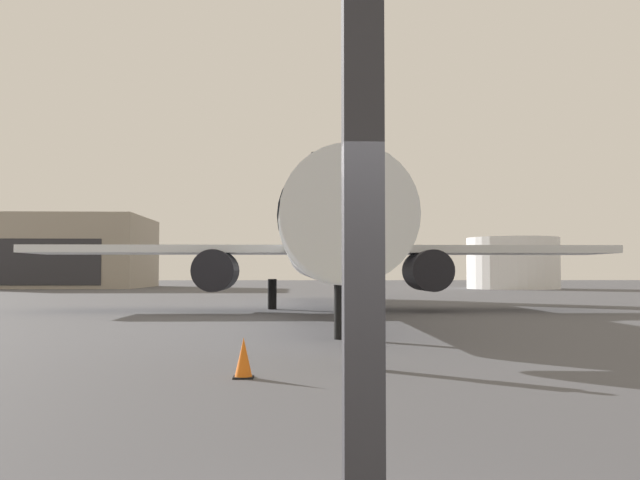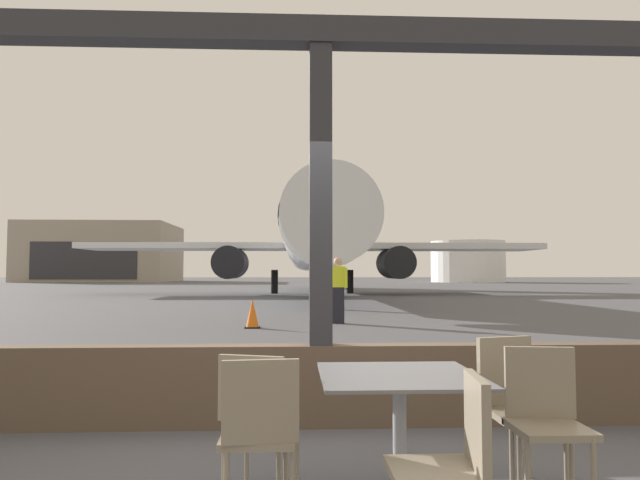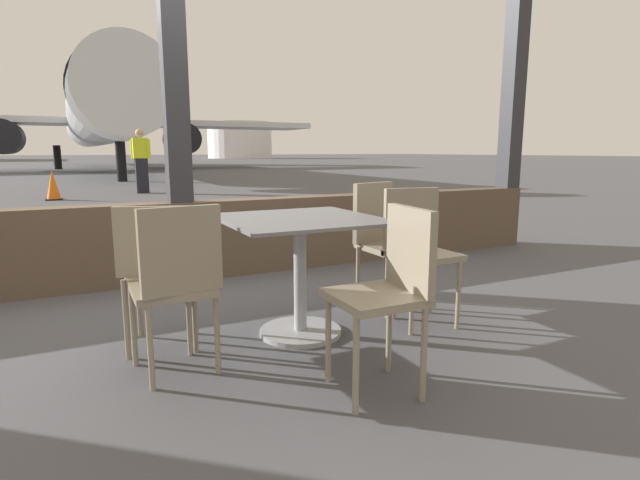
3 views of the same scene
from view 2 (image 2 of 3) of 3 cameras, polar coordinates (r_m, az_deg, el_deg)
name	(u,v)px [view 2 (image 2 of 3)]	position (r m, az deg, el deg)	size (l,w,h in m)	color
ground_plane	(297,290)	(45.15, -2.26, -4.91)	(220.00, 220.00, 0.00)	#4C4C51
window_frame	(321,282)	(5.13, 0.05, -4.20)	(8.15, 0.24, 3.64)	brown
dining_table	(400,420)	(3.56, 7.87, -17.20)	(0.92, 0.92, 0.75)	slate
cafe_chair_window_left	(454,457)	(2.74, 13.10, -20.17)	(0.43, 0.43, 0.89)	gray
cafe_chair_window_right	(515,397)	(4.00, 18.68, -14.53)	(0.48, 0.48, 0.92)	gray
cafe_chair_aisle_left	(545,412)	(3.68, 21.37, -15.56)	(0.43, 0.43, 0.90)	gray
cafe_chair_aisle_right	(259,426)	(3.24, -6.04, -17.80)	(0.43, 0.43, 0.89)	gray
cafe_chair_side_extra	(257,410)	(3.61, -6.22, -16.38)	(0.48, 0.48, 0.86)	gray
airplane	(313,242)	(35.06, -0.67, -0.19)	(27.78, 35.38, 9.92)	silver
ground_crew_worker	(338,289)	(15.25, 1.78, -4.87)	(0.48, 0.37, 1.74)	black
traffic_cone	(252,314)	(14.14, -6.70, -7.27)	(0.36, 0.36, 0.71)	orange
distant_hangar	(104,253)	(89.89, -20.57, -1.22)	(19.96, 16.28, 8.30)	#9E9384
fuel_storage_tank	(468,262)	(81.18, 14.40, -2.09)	(9.93, 9.93, 5.56)	white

